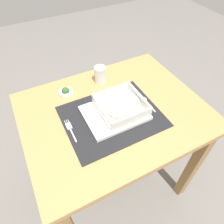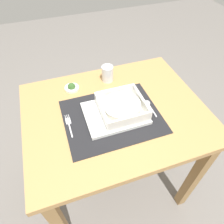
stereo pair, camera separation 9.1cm
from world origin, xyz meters
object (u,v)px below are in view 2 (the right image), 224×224
object	(u,v)px
fork	(69,124)
butter_knife	(145,109)
condiment_saucer	(72,87)
porridge_bowl	(122,107)
drinking_glass	(108,74)
spoon	(149,104)
dining_table	(115,127)

from	to	relation	value
fork	butter_knife	xyz separation A→B (m)	(0.35, -0.03, 0.00)
butter_knife	condiment_saucer	world-z (taller)	condiment_saucer
porridge_bowl	fork	world-z (taller)	porridge_bowl
drinking_glass	fork	bearing A→B (deg)	-136.78
condiment_saucer	drinking_glass	bearing A→B (deg)	2.75
porridge_bowl	condiment_saucer	world-z (taller)	porridge_bowl
fork	drinking_glass	size ratio (longest dim) A/B	1.53
fork	spoon	xyz separation A→B (m)	(0.38, -0.01, 0.00)
drinking_glass	condiment_saucer	xyz separation A→B (m)	(-0.20, -0.01, -0.03)
spoon	condiment_saucer	size ratio (longest dim) A/B	1.49
dining_table	fork	distance (m)	0.26
fork	drinking_glass	xyz separation A→B (m)	(0.26, 0.24, 0.03)
spoon	condiment_saucer	bearing A→B (deg)	142.52
dining_table	condiment_saucer	distance (m)	0.30
porridge_bowl	fork	size ratio (longest dim) A/B	1.50
porridge_bowl	butter_knife	xyz separation A→B (m)	(0.11, -0.02, -0.03)
fork	condiment_saucer	size ratio (longest dim) A/B	1.79
butter_knife	dining_table	bearing A→B (deg)	163.98
porridge_bowl	spoon	distance (m)	0.14
spoon	porridge_bowl	bearing A→B (deg)	-179.51
porridge_bowl	spoon	xyz separation A→B (m)	(0.14, 0.00, -0.03)
butter_knife	drinking_glass	distance (m)	0.29
condiment_saucer	spoon	bearing A→B (deg)	-36.39
dining_table	spoon	bearing A→B (deg)	-7.63
drinking_glass	condiment_saucer	bearing A→B (deg)	-177.25
condiment_saucer	fork	bearing A→B (deg)	-104.42
fork	spoon	size ratio (longest dim) A/B	1.20
butter_knife	condiment_saucer	size ratio (longest dim) A/B	1.90
fork	butter_knife	size ratio (longest dim) A/B	0.94
fork	drinking_glass	distance (m)	0.35
porridge_bowl	condiment_saucer	distance (m)	0.30
fork	condiment_saucer	distance (m)	0.24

